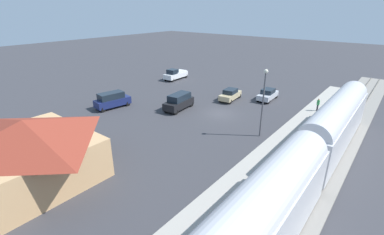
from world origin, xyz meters
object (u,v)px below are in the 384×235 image
Objects in this scene: suv_black at (179,101)px; sedan_silver at (268,94)px; pickup_white at (176,74)px; passenger_train at (254,226)px; light_pole_near_platform at (264,95)px; pedestrian_on_platform at (318,104)px; suv_navy at (112,100)px; sedan_tan at (230,95)px; station_building at (29,149)px.

sedan_silver is at bearing -124.52° from suv_black.
suv_black reaches higher than pickup_white.
passenger_train reaches higher than suv_black.
suv_black is at bearing -4.46° from light_pole_near_platform.
light_pole_near_platform reaches higher than pickup_white.
suv_navy reaches higher than pedestrian_on_platform.
suv_black is (15.54, 10.45, -0.13)m from pedestrian_on_platform.
passenger_train is 30.55× the size of pedestrian_on_platform.
suv_black is (-11.76, 12.58, 0.12)m from pickup_white.
suv_navy reaches higher than sedan_tan.
suv_black reaches higher than sedan_silver.
suv_black reaches higher than pedestrian_on_platform.
station_building is at bearing 78.31° from sedan_silver.
passenger_train is 29.31m from sedan_tan.
sedan_tan is (-2.05, -27.97, -1.83)m from station_building.
pedestrian_on_platform is 18.73m from suv_black.
station_building is 1.40× the size of light_pole_near_platform.
station_building is 2.25× the size of sedan_tan.
station_building is 17.45m from suv_navy.
pickup_white is 28.15m from light_pole_near_platform.
suv_navy is 17.48m from sedan_tan.
station_building is 32.30m from sedan_silver.
suv_navy is 0.69× the size of light_pole_near_platform.
pickup_white is 15.92m from sedan_tan.
passenger_train is 27.33m from pedestrian_on_platform.
sedan_silver is 0.89× the size of suv_navy.
pedestrian_on_platform is 12.32m from sedan_tan.
suv_black reaches higher than sedan_tan.
light_pole_near_platform is (-9.15, 8.95, 3.84)m from sedan_tan.
pickup_white is at bearing -77.75° from suv_navy.
suv_black is (1.43, -20.00, -1.56)m from station_building.
pickup_white is 17.22m from suv_black.
passenger_train is 29.56m from suv_navy.
sedan_silver is 0.84× the size of pickup_white.
sedan_silver is 5.76m from sedan_tan.
sedan_silver is at bearing -67.82° from passenger_train.
pickup_white is 18.32m from suv_navy.
pedestrian_on_platform is 0.33× the size of suv_navy.
pickup_white is (19.72, -1.00, 0.15)m from sedan_silver.
station_building is 28.11m from sedan_tan.
suv_black is at bearing 55.48° from sedan_silver.
passenger_train is 18.33m from station_building.
passenger_train is 25.58m from suv_black.
pickup_white is 1.08× the size of suv_black.
sedan_silver is at bearing -8.44° from pedestrian_on_platform.
sedan_tan is (-11.35, -13.29, -0.27)m from suv_navy.
sedan_tan is at bearing 38.86° from sedan_silver.
sedan_tan is at bearing -56.96° from passenger_train.
light_pole_near_platform is (2.91, 11.44, 3.44)m from pedestrian_on_platform.
suv_navy is 9.50m from suv_black.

